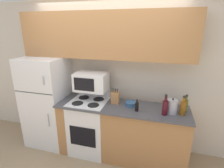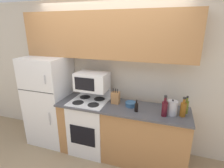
{
  "view_description": "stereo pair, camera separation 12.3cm",
  "coord_description": "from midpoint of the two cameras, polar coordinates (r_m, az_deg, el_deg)",
  "views": [
    {
      "loc": [
        0.9,
        -2.17,
        2.09
      ],
      "look_at": [
        0.21,
        0.25,
        1.28
      ],
      "focal_mm": 28.0,
      "sensor_mm": 36.0,
      "label": 1
    },
    {
      "loc": [
        1.02,
        -2.13,
        2.09
      ],
      "look_at": [
        0.21,
        0.25,
        1.28
      ],
      "focal_mm": 28.0,
      "sensor_mm": 36.0,
      "label": 2
    }
  ],
  "objects": [
    {
      "name": "ground_plane",
      "position": [
        3.15,
        -6.71,
        -23.86
      ],
      "size": [
        12.0,
        12.0,
        0.0
      ],
      "primitive_type": "plane",
      "color": "tan"
    },
    {
      "name": "wall_back",
      "position": [
        3.11,
        -2.72,
        2.67
      ],
      "size": [
        8.0,
        0.05,
        2.55
      ],
      "color": "beige",
      "rests_on": "ground_plane"
    },
    {
      "name": "upper_cabinets",
      "position": [
        2.83,
        -4.12,
        15.55
      ],
      "size": [
        2.78,
        0.31,
        0.72
      ],
      "color": "#B27A47",
      "rests_on": "refrigerator"
    },
    {
      "name": "refrigerator",
      "position": [
        3.42,
        -21.22,
        -5.37
      ],
      "size": [
        0.73,
        0.68,
        1.62
      ],
      "color": "white",
      "rests_on": "ground_plane"
    },
    {
      "name": "bottle_wine_red",
      "position": [
        2.53,
        15.59,
        -7.25
      ],
      "size": [
        0.08,
        0.08,
        0.3
      ],
      "color": "#470F19",
      "rests_on": "lower_cabinets"
    },
    {
      "name": "microwave",
      "position": [
        2.89,
        -7.99,
        0.77
      ],
      "size": [
        0.53,
        0.36,
        0.29
      ],
      "color": "white",
      "rests_on": "stove"
    },
    {
      "name": "bottle_olive_oil",
      "position": [
        2.72,
        21.71,
        -6.41
      ],
      "size": [
        0.06,
        0.06,
        0.26
      ],
      "color": "#5B6619",
      "rests_on": "lower_cabinets"
    },
    {
      "name": "stove",
      "position": [
        3.13,
        -8.48,
        -13.24
      ],
      "size": [
        0.6,
        0.59,
        1.1
      ],
      "color": "white",
      "rests_on": "ground_plane"
    },
    {
      "name": "knife_block",
      "position": [
        2.8,
        -0.18,
        -4.48
      ],
      "size": [
        0.13,
        0.1,
        0.25
      ],
      "color": "#B27A47",
      "rests_on": "lower_cabinets"
    },
    {
      "name": "bowl",
      "position": [
        2.74,
        4.86,
        -6.42
      ],
      "size": [
        0.18,
        0.18,
        0.07
      ],
      "color": "#335B84",
      "rests_on": "lower_cabinets"
    },
    {
      "name": "bottle_whiskey",
      "position": [
        2.61,
        20.92,
        -7.16
      ],
      "size": [
        0.08,
        0.08,
        0.28
      ],
      "color": "brown",
      "rests_on": "lower_cabinets"
    },
    {
      "name": "kettle",
      "position": [
        2.61,
        17.79,
        -7.03
      ],
      "size": [
        0.14,
        0.14,
        0.23
      ],
      "color": "#B7B7BC",
      "rests_on": "lower_cabinets"
    },
    {
      "name": "bottle_soy_sauce",
      "position": [
        2.58,
        6.76,
        -7.31
      ],
      "size": [
        0.05,
        0.05,
        0.18
      ],
      "color": "black",
      "rests_on": "lower_cabinets"
    },
    {
      "name": "lower_cabinets",
      "position": [
        2.99,
        1.8,
        -15.11
      ],
      "size": [
        2.05,
        0.61,
        0.93
      ],
      "color": "#B27A47",
      "rests_on": "ground_plane"
    }
  ]
}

